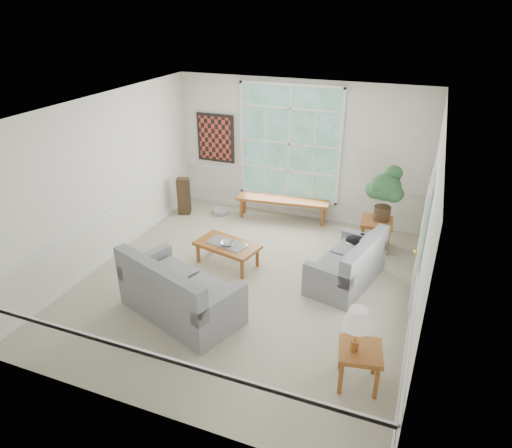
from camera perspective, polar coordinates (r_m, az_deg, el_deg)
The scene contains 24 objects.
floor at distance 8.01m, azimuth -1.19°, elevation -7.27°, with size 5.50×6.00×0.01m, color #A69F8A.
ceiling at distance 6.83m, azimuth -1.43°, elevation 14.27°, with size 5.50×6.00×0.02m, color white.
wall_back at distance 9.96m, azimuth 5.34°, elevation 9.08°, with size 5.50×0.02×3.00m, color silver.
wall_front at distance 5.01m, azimuth -14.64°, elevation -10.31°, with size 5.50×0.02×3.00m, color silver.
wall_left at distance 8.65m, azimuth -18.48°, elevation 5.14°, with size 0.02×6.00×3.00m, color silver.
wall_right at distance 6.83m, azimuth 20.58°, elevation -0.83°, with size 0.02×6.00×3.00m, color silver.
window_back at distance 9.93m, azimuth 4.19°, elevation 9.98°, with size 2.30×0.08×2.40m, color white.
entry_door at distance 7.56m, azimuth 19.95°, elevation -1.90°, with size 0.08×0.90×2.10m, color white.
door_sidelight at distance 6.96m, azimuth 19.79°, elevation -3.46°, with size 0.08×0.26×1.90m, color white.
wall_art at distance 10.56m, azimuth -5.09°, elevation 10.64°, with size 0.90×0.06×1.10m, color maroon.
wall_frame_near at distance 8.43m, azimuth 20.88°, elevation 4.57°, with size 0.04×0.26×0.32m, color black.
wall_frame_far at distance 8.80m, azimuth 20.98°, elevation 5.45°, with size 0.04×0.26×0.32m, color black.
loveseat_right at distance 7.95m, azimuth 11.28°, elevation -4.39°, with size 0.83×1.60×0.87m, color gray.
loveseat_front at distance 7.10m, azimuth -9.40°, elevation -7.54°, with size 1.89×0.98×1.02m, color gray.
coffee_table at distance 8.42m, azimuth -3.58°, elevation -3.76°, with size 1.15×0.63×0.43m, color brown.
pewter_bowl at distance 8.26m, azimuth -3.60°, elevation -2.42°, with size 0.30×0.30×0.07m, color #A3A4A9.
window_bench at distance 10.15m, azimuth 3.30°, elevation 1.86°, with size 2.04×0.40×0.47m, color brown.
end_table at distance 9.21m, azimuth 14.69°, elevation -1.26°, with size 0.60×0.60×0.60m, color brown.
houseplant at distance 8.92m, azimuth 15.77°, elevation 3.70°, with size 0.64×0.64×1.09m, color #2B5832, non-canonical shape.
side_table at distance 6.15m, azimuth 12.70°, elevation -16.93°, with size 0.53×0.53×0.54m, color brown.
table_lamp at distance 5.74m, azimuth 12.44°, elevation -12.83°, with size 0.36×0.36×0.61m, color silver, non-canonical shape.
pet_bed at distance 10.50m, azimuth -4.43°, elevation 1.59°, with size 0.38×0.38×0.11m, color gray.
floor_speaker at distance 10.46m, azimuth -9.03°, elevation 3.45°, with size 0.27×0.21×0.85m, color #392818.
cat at distance 8.40m, azimuth 12.38°, elevation -1.99°, with size 0.38×0.27×0.18m, color black.
Camera 1 is at (2.56, -6.18, 4.41)m, focal length 32.00 mm.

